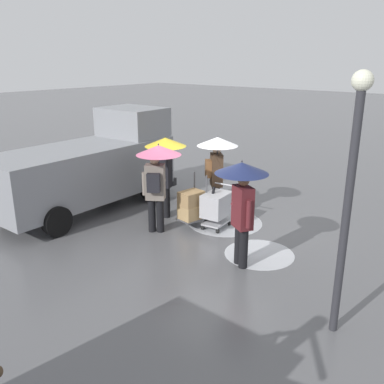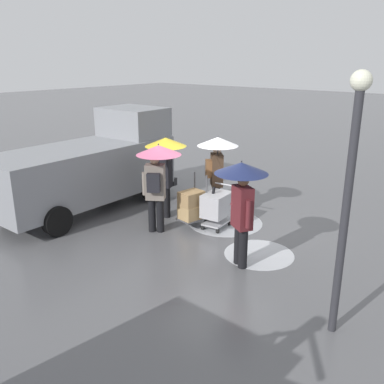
% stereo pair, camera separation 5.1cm
% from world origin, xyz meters
% --- Properties ---
extents(ground_plane, '(90.00, 90.00, 0.00)m').
position_xyz_m(ground_plane, '(0.00, 0.00, 0.00)').
color(ground_plane, '#5B5B5E').
extents(slush_patch_near_cluster, '(1.88, 1.88, 0.01)m').
position_xyz_m(slush_patch_near_cluster, '(0.09, -0.43, 0.00)').
color(slush_patch_near_cluster, '#ADAFB5').
rests_on(slush_patch_near_cluster, ground).
extents(slush_patch_under_van, '(1.48, 1.48, 0.01)m').
position_xyz_m(slush_patch_under_van, '(-1.52, 0.59, 0.00)').
color(slush_patch_under_van, silver).
rests_on(slush_patch_under_van, ground).
extents(cargo_van_parked_right, '(2.30, 5.39, 2.60)m').
position_xyz_m(cargo_van_parked_right, '(3.69, 0.89, 1.18)').
color(cargo_van_parked_right, gray).
rests_on(cargo_van_parked_right, ground).
extents(shopping_cart_vendor, '(0.64, 0.88, 1.04)m').
position_xyz_m(shopping_cart_vendor, '(0.07, -0.02, 0.57)').
color(shopping_cart_vendor, '#B2B2B7').
rests_on(shopping_cart_vendor, ground).
extents(hand_dolly_boxes, '(0.62, 0.78, 1.32)m').
position_xyz_m(hand_dolly_boxes, '(0.58, 0.32, 0.54)').
color(hand_dolly_boxes, '#515156').
rests_on(hand_dolly_boxes, ground).
extents(pedestrian_pink_side, '(1.04, 1.04, 2.15)m').
position_xyz_m(pedestrian_pink_side, '(1.54, 0.24, 1.58)').
color(pedestrian_pink_side, black).
rests_on(pedestrian_pink_side, ground).
extents(pedestrian_black_side, '(1.04, 1.04, 2.15)m').
position_xyz_m(pedestrian_black_side, '(0.57, -0.68, 1.57)').
color(pedestrian_black_side, black).
rests_on(pedestrian_black_side, ground).
extents(pedestrian_white_side, '(1.04, 1.04, 2.15)m').
position_xyz_m(pedestrian_white_side, '(-1.43, 1.23, 1.58)').
color(pedestrian_white_side, black).
rests_on(pedestrian_white_side, ground).
extents(pedestrian_far_side, '(1.04, 1.04, 2.15)m').
position_xyz_m(pedestrian_far_side, '(0.99, 1.06, 1.57)').
color(pedestrian_far_side, black).
rests_on(pedestrian_far_side, ground).
extents(street_lamp, '(0.28, 0.28, 3.86)m').
position_xyz_m(street_lamp, '(-3.74, 2.13, 2.37)').
color(street_lamp, '#2D2D33').
rests_on(street_lamp, ground).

